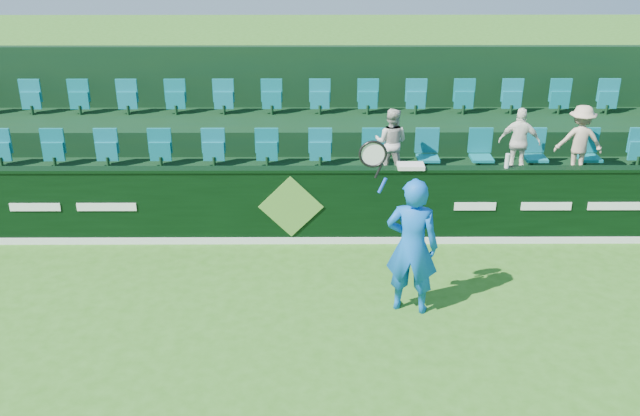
{
  "coord_description": "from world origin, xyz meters",
  "views": [
    {
      "loc": [
        0.44,
        -7.09,
        5.47
      ],
      "look_at": [
        0.48,
        2.8,
        1.15
      ],
      "focal_mm": 40.0,
      "sensor_mm": 36.0,
      "label": 1
    }
  ],
  "objects_px": {
    "spectator_right": "(580,141)",
    "towel": "(411,166)",
    "tennis_player": "(412,245)",
    "drinks_bottle": "(507,161)",
    "spectator_middle": "(519,142)",
    "spectator_left": "(391,142)"
  },
  "relations": [
    {
      "from": "spectator_left",
      "to": "spectator_middle",
      "type": "height_order",
      "value": "spectator_middle"
    },
    {
      "from": "tennis_player",
      "to": "spectator_right",
      "type": "height_order",
      "value": "tennis_player"
    },
    {
      "from": "drinks_bottle",
      "to": "spectator_left",
      "type": "bearing_deg",
      "value": 148.3
    },
    {
      "from": "tennis_player",
      "to": "spectator_left",
      "type": "bearing_deg",
      "value": 89.71
    },
    {
      "from": "spectator_left",
      "to": "tennis_player",
      "type": "bearing_deg",
      "value": 107.73
    },
    {
      "from": "tennis_player",
      "to": "spectator_right",
      "type": "bearing_deg",
      "value": 44.29
    },
    {
      "from": "spectator_middle",
      "to": "spectator_left",
      "type": "bearing_deg",
      "value": 16.34
    },
    {
      "from": "tennis_player",
      "to": "spectator_right",
      "type": "distance_m",
      "value": 4.79
    },
    {
      "from": "spectator_left",
      "to": "spectator_right",
      "type": "height_order",
      "value": "spectator_right"
    },
    {
      "from": "spectator_right",
      "to": "towel",
      "type": "distance_m",
      "value": 3.37
    },
    {
      "from": "spectator_left",
      "to": "spectator_right",
      "type": "bearing_deg",
      "value": -161.98
    },
    {
      "from": "spectator_middle",
      "to": "tennis_player",
      "type": "bearing_deg",
      "value": 71.33
    },
    {
      "from": "tennis_player",
      "to": "towel",
      "type": "xyz_separation_m",
      "value": [
        0.24,
        2.21,
        0.36
      ]
    },
    {
      "from": "tennis_player",
      "to": "drinks_bottle",
      "type": "distance_m",
      "value": 2.9
    },
    {
      "from": "tennis_player",
      "to": "spectator_middle",
      "type": "xyz_separation_m",
      "value": [
        2.33,
        3.33,
        0.41
      ]
    },
    {
      "from": "spectator_middle",
      "to": "drinks_bottle",
      "type": "xyz_separation_m",
      "value": [
        -0.5,
        -1.12,
        0.05
      ]
    },
    {
      "from": "spectator_right",
      "to": "towel",
      "type": "bearing_deg",
      "value": 26.02
    },
    {
      "from": "spectator_right",
      "to": "spectator_middle",
      "type": "bearing_deg",
      "value": 6.6
    },
    {
      "from": "spectator_right",
      "to": "drinks_bottle",
      "type": "xyz_separation_m",
      "value": [
        -1.58,
        -1.12,
        0.02
      ]
    },
    {
      "from": "tennis_player",
      "to": "drinks_bottle",
      "type": "bearing_deg",
      "value": 50.36
    },
    {
      "from": "spectator_left",
      "to": "towel",
      "type": "distance_m",
      "value": 1.14
    },
    {
      "from": "spectator_right",
      "to": "towel",
      "type": "xyz_separation_m",
      "value": [
        -3.18,
        -1.12,
        -0.07
      ]
    }
  ]
}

